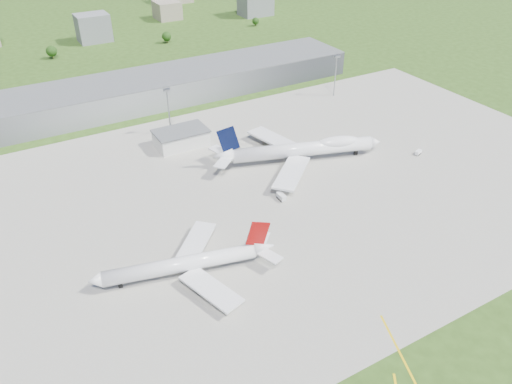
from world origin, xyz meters
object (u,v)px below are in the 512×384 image
airliner_blue_quad (303,149)px  van_white_near (281,197)px  tug_yellow (187,261)px  van_white_far (418,153)px  airliner_red_twin (188,264)px

airliner_blue_quad → van_white_near: bearing=-120.4°
airliner_blue_quad → van_white_near: size_ratio=15.29×
tug_yellow → van_white_near: van_white_near is taller
tug_yellow → van_white_far: van_white_far is taller
van_white_far → airliner_blue_quad: bearing=135.7°
airliner_blue_quad → van_white_far: airliner_blue_quad is taller
van_white_near → airliner_blue_quad: bearing=-46.7°
airliner_red_twin → van_white_near: 59.09m
airliner_red_twin → van_white_far: (135.51, 24.22, -3.69)m
airliner_red_twin → van_white_near: (53.90, 23.97, -3.44)m
airliner_red_twin → van_white_near: bearing=-142.8°
airliner_blue_quad → tug_yellow: bearing=-133.8°
airliner_red_twin → airliner_blue_quad: size_ratio=0.79×
van_white_near → van_white_far: 81.61m
van_white_near → van_white_far: (81.61, 0.26, -0.25)m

